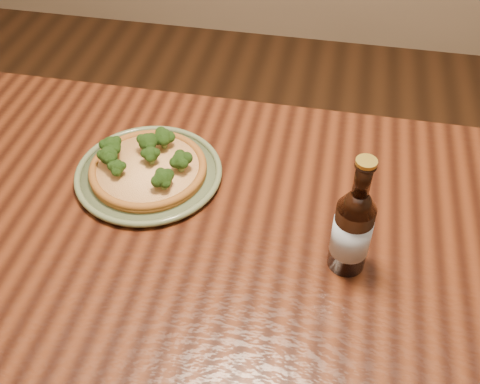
% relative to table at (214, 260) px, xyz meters
% --- Properties ---
extents(table, '(1.60, 0.90, 0.75)m').
position_rel_table_xyz_m(table, '(0.00, 0.00, 0.00)').
color(table, '#4A210F').
rests_on(table, ground).
extents(plate, '(0.32, 0.32, 0.02)m').
position_rel_table_xyz_m(plate, '(-0.17, 0.13, 0.10)').
color(plate, '#5A6948').
rests_on(plate, table).
extents(pizza, '(0.25, 0.25, 0.07)m').
position_rel_table_xyz_m(pizza, '(-0.17, 0.13, 0.12)').
color(pizza, brown).
rests_on(pizza, plate).
extents(beer_bottle, '(0.07, 0.07, 0.26)m').
position_rel_table_xyz_m(beer_bottle, '(0.26, -0.03, 0.19)').
color(beer_bottle, black).
rests_on(beer_bottle, table).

